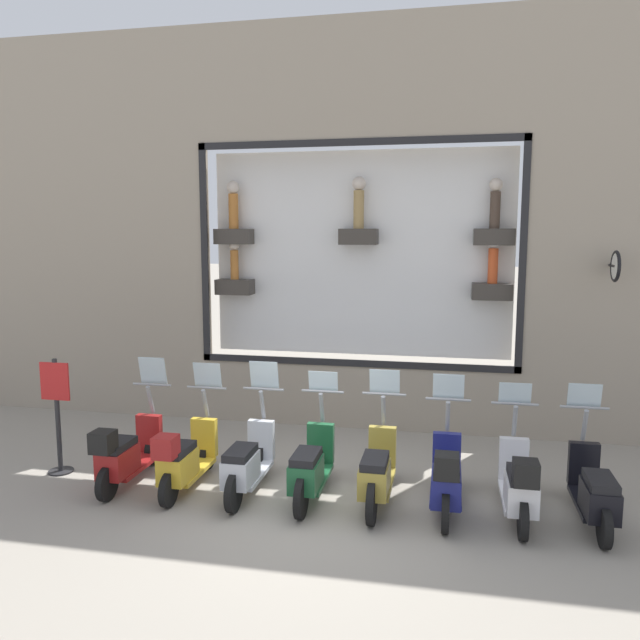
{
  "coord_description": "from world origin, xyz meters",
  "views": [
    {
      "loc": [
        -7.35,
        -1.59,
        3.49
      ],
      "look_at": [
        1.73,
        0.29,
        2.19
      ],
      "focal_mm": 35.0,
      "sensor_mm": 36.0,
      "label": 1
    }
  ],
  "objects_px": {
    "scooter_silver_5": "(247,463)",
    "scooter_white_1": "(519,485)",
    "scooter_green_4": "(311,468)",
    "shop_sign_post": "(57,412)",
    "scooter_red_7": "(126,454)",
    "scooter_navy_2": "(446,478)",
    "scooter_yellow_6": "(184,458)",
    "scooter_black_0": "(594,492)",
    "scooter_olive_3": "(377,472)"
  },
  "relations": [
    {
      "from": "scooter_silver_5",
      "to": "scooter_white_1",
      "type": "bearing_deg",
      "value": -91.18
    },
    {
      "from": "scooter_green_4",
      "to": "shop_sign_post",
      "type": "distance_m",
      "value": 3.85
    },
    {
      "from": "scooter_red_7",
      "to": "scooter_silver_5",
      "type": "bearing_deg",
      "value": -87.76
    },
    {
      "from": "scooter_navy_2",
      "to": "scooter_silver_5",
      "type": "relative_size",
      "value": 1.0
    },
    {
      "from": "shop_sign_post",
      "to": "scooter_white_1",
      "type": "bearing_deg",
      "value": -92.26
    },
    {
      "from": "scooter_yellow_6",
      "to": "scooter_silver_5",
      "type": "bearing_deg",
      "value": -85.34
    },
    {
      "from": "scooter_black_0",
      "to": "scooter_yellow_6",
      "type": "height_order",
      "value": "scooter_yellow_6"
    },
    {
      "from": "scooter_navy_2",
      "to": "shop_sign_post",
      "type": "bearing_deg",
      "value": 87.44
    },
    {
      "from": "scooter_green_4",
      "to": "scooter_white_1",
      "type": "bearing_deg",
      "value": -91.55
    },
    {
      "from": "scooter_navy_2",
      "to": "scooter_yellow_6",
      "type": "height_order",
      "value": "scooter_yellow_6"
    },
    {
      "from": "scooter_olive_3",
      "to": "scooter_yellow_6",
      "type": "distance_m",
      "value": 2.61
    },
    {
      "from": "scooter_navy_2",
      "to": "scooter_silver_5",
      "type": "bearing_deg",
      "value": 88.55
    },
    {
      "from": "scooter_black_0",
      "to": "scooter_red_7",
      "type": "relative_size",
      "value": 1.0
    },
    {
      "from": "scooter_black_0",
      "to": "scooter_olive_3",
      "type": "height_order",
      "value": "scooter_olive_3"
    },
    {
      "from": "scooter_yellow_6",
      "to": "shop_sign_post",
      "type": "xyz_separation_m",
      "value": [
        0.25,
        2.08,
        0.46
      ]
    },
    {
      "from": "scooter_olive_3",
      "to": "shop_sign_post",
      "type": "xyz_separation_m",
      "value": [
        0.18,
        4.69,
        0.47
      ]
    },
    {
      "from": "scooter_navy_2",
      "to": "shop_sign_post",
      "type": "distance_m",
      "value": 5.58
    },
    {
      "from": "scooter_black_0",
      "to": "scooter_navy_2",
      "type": "relative_size",
      "value": 1.0
    },
    {
      "from": "scooter_green_4",
      "to": "scooter_red_7",
      "type": "bearing_deg",
      "value": 91.47
    },
    {
      "from": "scooter_yellow_6",
      "to": "shop_sign_post",
      "type": "bearing_deg",
      "value": 83.04
    },
    {
      "from": "scooter_white_1",
      "to": "scooter_silver_5",
      "type": "bearing_deg",
      "value": 88.82
    },
    {
      "from": "scooter_navy_2",
      "to": "scooter_green_4",
      "type": "distance_m",
      "value": 1.74
    },
    {
      "from": "scooter_black_0",
      "to": "scooter_navy_2",
      "type": "distance_m",
      "value": 1.74
    },
    {
      "from": "scooter_white_1",
      "to": "scooter_yellow_6",
      "type": "distance_m",
      "value": 4.35
    },
    {
      "from": "scooter_green_4",
      "to": "shop_sign_post",
      "type": "xyz_separation_m",
      "value": [
        0.18,
        3.82,
        0.48
      ]
    },
    {
      "from": "scooter_navy_2",
      "to": "scooter_olive_3",
      "type": "relative_size",
      "value": 0.99
    },
    {
      "from": "scooter_silver_5",
      "to": "scooter_red_7",
      "type": "height_order",
      "value": "scooter_silver_5"
    },
    {
      "from": "scooter_green_4",
      "to": "shop_sign_post",
      "type": "relative_size",
      "value": 1.06
    },
    {
      "from": "scooter_white_1",
      "to": "scooter_yellow_6",
      "type": "xyz_separation_m",
      "value": [
        0.0,
        4.35,
        0.0
      ]
    },
    {
      "from": "scooter_white_1",
      "to": "scooter_green_4",
      "type": "relative_size",
      "value": 0.99
    },
    {
      "from": "scooter_black_0",
      "to": "shop_sign_post",
      "type": "height_order",
      "value": "shop_sign_post"
    },
    {
      "from": "scooter_silver_5",
      "to": "scooter_olive_3",
      "type": "bearing_deg",
      "value": -89.94
    },
    {
      "from": "scooter_white_1",
      "to": "scooter_navy_2",
      "type": "xyz_separation_m",
      "value": [
        0.01,
        0.87,
        0.01
      ]
    },
    {
      "from": "scooter_green_4",
      "to": "scooter_yellow_6",
      "type": "distance_m",
      "value": 1.74
    },
    {
      "from": "scooter_yellow_6",
      "to": "scooter_navy_2",
      "type": "bearing_deg",
      "value": -89.92
    },
    {
      "from": "scooter_white_1",
      "to": "scooter_navy_2",
      "type": "relative_size",
      "value": 1.0
    },
    {
      "from": "scooter_black_0",
      "to": "scooter_silver_5",
      "type": "xyz_separation_m",
      "value": [
        0.01,
        4.35,
        0.02
      ]
    },
    {
      "from": "scooter_green_4",
      "to": "scooter_yellow_6",
      "type": "height_order",
      "value": "scooter_yellow_6"
    },
    {
      "from": "scooter_black_0",
      "to": "scooter_silver_5",
      "type": "distance_m",
      "value": 4.35
    },
    {
      "from": "scooter_white_1",
      "to": "shop_sign_post",
      "type": "relative_size",
      "value": 1.06
    },
    {
      "from": "scooter_yellow_6",
      "to": "scooter_red_7",
      "type": "xyz_separation_m",
      "value": [
        0.0,
        0.87,
        0.0
      ]
    },
    {
      "from": "scooter_green_4",
      "to": "scooter_yellow_6",
      "type": "bearing_deg",
      "value": 92.29
    },
    {
      "from": "scooter_white_1",
      "to": "shop_sign_post",
      "type": "distance_m",
      "value": 6.45
    },
    {
      "from": "scooter_black_0",
      "to": "scooter_green_4",
      "type": "height_order",
      "value": "scooter_green_4"
    },
    {
      "from": "scooter_olive_3",
      "to": "scooter_white_1",
      "type": "bearing_deg",
      "value": -92.43
    },
    {
      "from": "scooter_green_4",
      "to": "scooter_red_7",
      "type": "xyz_separation_m",
      "value": [
        -0.07,
        2.61,
        0.03
      ]
    },
    {
      "from": "scooter_green_4",
      "to": "shop_sign_post",
      "type": "bearing_deg",
      "value": 87.24
    },
    {
      "from": "scooter_olive_3",
      "to": "scooter_green_4",
      "type": "height_order",
      "value": "scooter_olive_3"
    },
    {
      "from": "scooter_silver_5",
      "to": "scooter_yellow_6",
      "type": "height_order",
      "value": "scooter_silver_5"
    },
    {
      "from": "scooter_green_4",
      "to": "scooter_black_0",
      "type": "bearing_deg",
      "value": -90.09
    }
  ]
}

